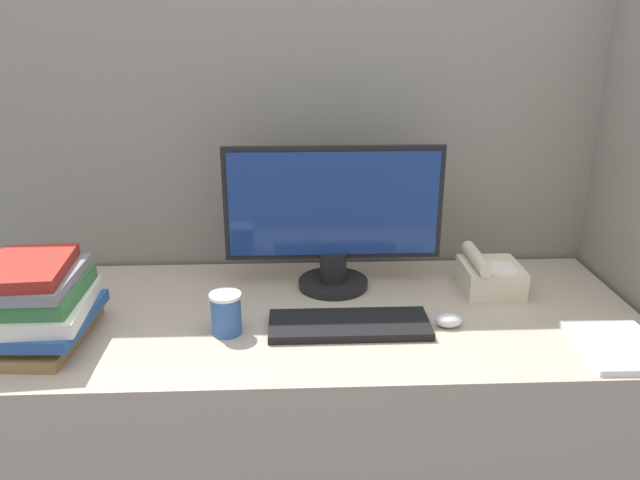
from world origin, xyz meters
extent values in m
cube|color=gray|center=(0.00, 0.71, 0.90)|extent=(2.09, 0.04, 1.79)
cube|color=tan|center=(0.00, 0.34, 0.38)|extent=(1.69, 0.68, 0.76)
cylinder|color=black|center=(0.08, 0.50, 0.77)|extent=(0.19, 0.19, 0.02)
cylinder|color=black|center=(0.08, 0.50, 0.82)|extent=(0.07, 0.07, 0.08)
cube|color=black|center=(0.08, 0.50, 1.00)|extent=(0.58, 0.02, 0.31)
cube|color=navy|center=(0.08, 0.49, 1.00)|extent=(0.56, 0.01, 0.28)
cube|color=black|center=(0.11, 0.25, 0.77)|extent=(0.39, 0.15, 0.02)
ellipsoid|color=silver|center=(0.35, 0.25, 0.77)|extent=(0.06, 0.04, 0.03)
cylinder|color=#335999|center=(-0.18, 0.24, 0.81)|extent=(0.07, 0.07, 0.09)
cylinder|color=white|center=(-0.18, 0.24, 0.86)|extent=(0.08, 0.08, 0.01)
cube|color=olive|center=(-0.61, 0.22, 0.77)|extent=(0.21, 0.30, 0.03)
cube|color=gold|center=(-0.61, 0.24, 0.79)|extent=(0.20, 0.26, 0.02)
cube|color=#264C8C|center=(-0.60, 0.22, 0.82)|extent=(0.22, 0.29, 0.03)
cube|color=silver|center=(-0.59, 0.22, 0.85)|extent=(0.21, 0.27, 0.03)
cube|color=#38723F|center=(-0.62, 0.23, 0.88)|extent=(0.22, 0.24, 0.04)
cube|color=slate|center=(-0.60, 0.22, 0.92)|extent=(0.18, 0.25, 0.03)
cube|color=maroon|center=(-0.61, 0.22, 0.94)|extent=(0.19, 0.24, 0.03)
cube|color=beige|center=(0.51, 0.45, 0.80)|extent=(0.15, 0.16, 0.08)
cube|color=white|center=(0.53, 0.43, 0.84)|extent=(0.07, 0.07, 0.00)
cylinder|color=beige|center=(0.47, 0.45, 0.85)|extent=(0.04, 0.18, 0.04)
cube|color=white|center=(0.70, 0.13, 0.77)|extent=(0.19, 0.23, 0.01)
camera|label=1|loc=(-0.02, -1.08, 1.47)|focal=35.00mm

